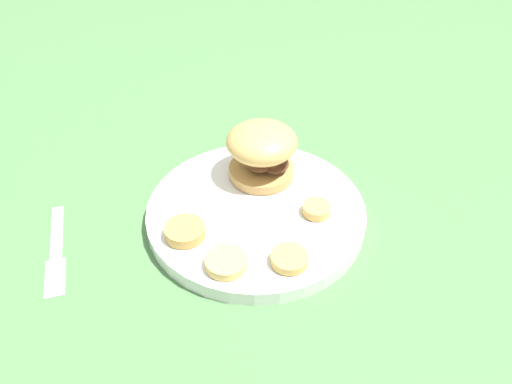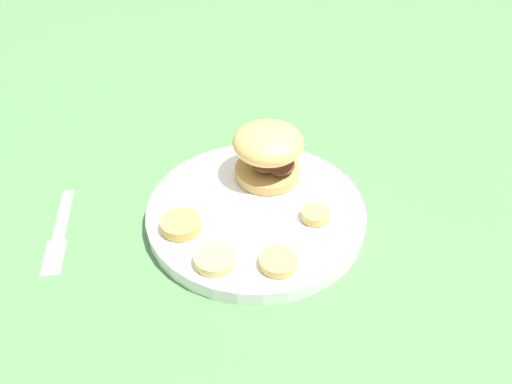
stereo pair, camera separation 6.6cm
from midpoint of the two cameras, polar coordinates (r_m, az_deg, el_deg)
The scene contains 8 objects.
ground_plane at distance 0.69m, azimuth -2.73°, elevation -3.12°, with size 4.00×4.00×0.00m, color #4C7A47.
dinner_plate at distance 0.68m, azimuth -2.76°, elevation -2.36°, with size 0.30×0.30×0.02m.
sandwich at distance 0.70m, azimuth -1.97°, elevation 4.72°, with size 0.10×0.11×0.08m.
potato_round_0 at distance 0.66m, azimuth 4.13°, elevation -2.08°, with size 0.04×0.04×0.01m, color tan.
potato_round_1 at distance 0.60m, azimuth -6.61°, elevation -8.10°, with size 0.05×0.05×0.01m, color #DBB766.
potato_round_2 at distance 0.60m, azimuth 1.10°, elevation -7.66°, with size 0.05×0.05×0.01m, color tan.
potato_round_3 at distance 0.64m, azimuth -11.06°, elevation -4.53°, with size 0.05×0.05×0.01m, color tan.
fork at distance 0.71m, azimuth -24.42°, elevation -6.13°, with size 0.04×0.16×0.00m.
Camera 1 is at (0.19, 0.46, 0.47)m, focal length 35.00 mm.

